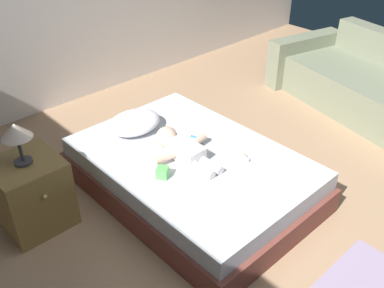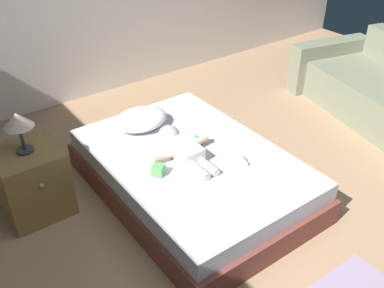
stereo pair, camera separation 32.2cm
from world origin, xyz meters
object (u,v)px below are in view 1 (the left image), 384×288
(bed, at_px, (192,174))
(nightstand, at_px, (32,193))
(baby, at_px, (181,148))
(couch, at_px, (370,86))
(lamp, at_px, (16,133))
(toy_block, at_px, (163,172))
(baby_bottle, at_px, (243,157))
(toothbrush, at_px, (196,137))
(pillow, at_px, (134,122))

(bed, distance_m, nightstand, 1.19)
(baby, bearing_deg, couch, -7.22)
(nightstand, height_order, lamp, lamp)
(nightstand, bearing_deg, toy_block, -38.22)
(couch, relative_size, baby_bottle, 18.32)
(toothbrush, relative_size, toy_block, 1.21)
(couch, distance_m, baby_bottle, 2.10)
(lamp, relative_size, baby_bottle, 2.59)
(bed, relative_size, couch, 0.86)
(toothbrush, xyz_separation_m, toy_block, (-0.53, -0.21, 0.03))
(nightstand, bearing_deg, baby, -24.35)
(toothbrush, distance_m, lamp, 1.37)
(bed, bearing_deg, toy_block, -170.17)
(baby, relative_size, lamp, 2.06)
(lamp, distance_m, toy_block, 1.00)
(lamp, xyz_separation_m, baby_bottle, (1.31, -0.82, -0.39))
(toothbrush, relative_size, baby_bottle, 1.13)
(pillow, distance_m, nightstand, 0.99)
(pillow, height_order, baby_bottle, pillow)
(baby, xyz_separation_m, baby_bottle, (0.30, -0.36, -0.04))
(nightstand, bearing_deg, baby_bottle, -32.04)
(bed, distance_m, baby, 0.26)
(bed, relative_size, lamp, 6.10)
(baby_bottle, bearing_deg, nightstand, 147.96)
(baby_bottle, bearing_deg, toy_block, 157.09)
(couch, xyz_separation_m, toy_block, (-2.68, 0.19, 0.13))
(couch, relative_size, toy_block, 19.52)
(bed, xyz_separation_m, nightstand, (-1.07, 0.51, 0.09))
(bed, bearing_deg, nightstand, 154.25)
(toy_block, height_order, baby_bottle, toy_block)
(couch, bearing_deg, baby_bottle, -178.37)
(toothbrush, relative_size, lamp, 0.44)
(couch, distance_m, toy_block, 2.69)
(baby, relative_size, baby_bottle, 5.34)
(bed, bearing_deg, toothbrush, 39.36)
(toy_block, bearing_deg, couch, -3.96)
(couch, xyz_separation_m, baby_bottle, (-2.10, -0.06, 0.12))
(baby, height_order, toy_block, baby)
(pillow, height_order, couch, couch)
(baby, distance_m, baby_bottle, 0.48)
(nightstand, distance_m, lamp, 0.50)
(nightstand, height_order, toy_block, nightstand)
(couch, bearing_deg, toy_block, 176.04)
(baby_bottle, bearing_deg, bed, 128.39)
(toy_block, xyz_separation_m, baby_bottle, (0.58, -0.24, -0.01))
(toothbrush, bearing_deg, baby_bottle, -83.66)
(pillow, height_order, toothbrush, pillow)
(baby, bearing_deg, lamp, 155.64)
(bed, bearing_deg, baby, 136.26)
(toy_block, bearing_deg, baby_bottle, -22.91)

